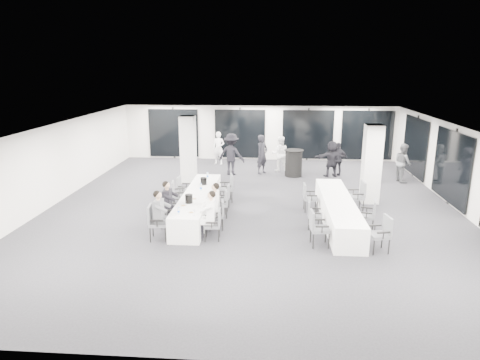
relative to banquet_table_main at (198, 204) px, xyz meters
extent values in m
cube|color=#232328|center=(1.73, 0.84, -0.39)|extent=(14.00, 16.00, 0.02)
cube|color=white|center=(1.73, 0.84, 2.43)|extent=(14.00, 16.00, 0.02)
cube|color=silver|center=(-5.28, 0.84, 1.02)|extent=(0.02, 16.00, 2.80)
cube|color=silver|center=(8.74, 0.84, 1.02)|extent=(0.02, 16.00, 2.80)
cube|color=silver|center=(1.73, 8.85, 1.02)|extent=(14.00, 0.02, 2.80)
cube|color=silver|center=(1.73, -7.17, 1.02)|extent=(14.00, 0.02, 2.80)
cube|color=black|center=(1.73, 8.78, 0.98)|extent=(13.60, 0.06, 2.50)
cube|color=black|center=(8.67, 1.84, 0.98)|extent=(0.06, 14.00, 2.50)
cube|color=silver|center=(-1.07, 4.04, 1.02)|extent=(0.60, 0.60, 2.80)
cube|color=silver|center=(5.93, 1.84, 1.02)|extent=(0.60, 0.60, 2.80)
cube|color=white|center=(0.00, 0.00, 0.00)|extent=(0.90, 5.00, 0.75)
cube|color=white|center=(4.48, -0.37, 0.00)|extent=(0.90, 5.00, 0.75)
cylinder|color=black|center=(3.37, 5.40, 0.21)|extent=(0.75, 0.75, 1.18)
cylinder|color=black|center=(3.37, 5.40, 0.80)|extent=(0.86, 0.86, 0.02)
cube|color=#494C50|center=(-0.75, -2.14, 0.10)|extent=(0.53, 0.55, 0.09)
cube|color=#494C50|center=(-0.98, -2.16, 0.39)|extent=(0.11, 0.49, 0.49)
cylinder|color=black|center=(-0.98, -1.95, -0.16)|extent=(0.04, 0.04, 0.44)
cylinder|color=black|center=(-0.94, -2.37, -0.16)|extent=(0.04, 0.04, 0.44)
cylinder|color=black|center=(-0.56, -1.91, -0.16)|extent=(0.04, 0.04, 0.44)
cylinder|color=black|center=(-0.52, -2.33, -0.16)|extent=(0.04, 0.04, 0.44)
cube|color=black|center=(-0.77, -1.87, 0.28)|extent=(0.36, 0.08, 0.04)
cube|color=black|center=(-0.73, -2.40, 0.28)|extent=(0.36, 0.08, 0.04)
cube|color=#494C50|center=(-0.75, -1.13, 0.06)|extent=(0.55, 0.56, 0.08)
cube|color=#494C50|center=(-0.96, -1.18, 0.32)|extent=(0.17, 0.45, 0.45)
cylinder|color=black|center=(-0.99, -0.99, -0.18)|extent=(0.03, 0.03, 0.40)
cylinder|color=black|center=(-0.89, -1.36, -0.18)|extent=(0.03, 0.03, 0.40)
cylinder|color=black|center=(-0.61, -0.89, -0.18)|extent=(0.03, 0.03, 0.40)
cylinder|color=black|center=(-0.51, -1.27, -0.18)|extent=(0.03, 0.03, 0.40)
cube|color=black|center=(-0.81, -0.89, 0.23)|extent=(0.33, 0.12, 0.04)
cube|color=black|center=(-0.69, -1.36, 0.23)|extent=(0.33, 0.12, 0.04)
cube|color=#494C50|center=(-0.75, -0.40, 0.04)|extent=(0.46, 0.48, 0.07)
cube|color=#494C50|center=(-0.95, -0.42, 0.28)|extent=(0.10, 0.42, 0.42)
cylinder|color=black|center=(-0.95, -0.23, -0.19)|extent=(0.03, 0.03, 0.37)
cylinder|color=black|center=(-0.91, -0.60, -0.19)|extent=(0.03, 0.03, 0.37)
cylinder|color=black|center=(-0.59, -0.20, -0.19)|extent=(0.03, 0.03, 0.37)
cylinder|color=black|center=(-0.55, -0.56, -0.19)|extent=(0.03, 0.03, 0.37)
cube|color=black|center=(-0.77, -0.17, 0.19)|extent=(0.31, 0.07, 0.04)
cube|color=black|center=(-0.73, -0.62, 0.19)|extent=(0.31, 0.07, 0.04)
cube|color=#494C50|center=(-0.75, 0.66, 0.07)|extent=(0.52, 0.54, 0.08)
cube|color=#494C50|center=(-0.97, 0.62, 0.34)|extent=(0.13, 0.46, 0.46)
cylinder|color=black|center=(-0.98, 0.82, -0.17)|extent=(0.04, 0.04, 0.41)
cylinder|color=black|center=(-0.92, 0.43, -0.17)|extent=(0.04, 0.04, 0.41)
cylinder|color=black|center=(-0.58, 0.88, -0.17)|extent=(0.04, 0.04, 0.41)
cylinder|color=black|center=(-0.52, 0.49, -0.17)|extent=(0.04, 0.04, 0.41)
cube|color=black|center=(-0.79, 0.90, 0.24)|extent=(0.34, 0.09, 0.04)
cube|color=black|center=(-0.71, 0.41, 0.24)|extent=(0.34, 0.09, 0.04)
cube|color=#494C50|center=(-0.75, 1.51, 0.04)|extent=(0.47, 0.49, 0.07)
cube|color=#494C50|center=(-0.95, 1.53, 0.30)|extent=(0.10, 0.43, 0.43)
cylinder|color=black|center=(-0.92, 1.71, -0.18)|extent=(0.03, 0.03, 0.38)
cylinder|color=black|center=(-0.95, 1.34, -0.18)|extent=(0.03, 0.03, 0.38)
cylinder|color=black|center=(-0.55, 1.68, -0.18)|extent=(0.03, 0.03, 0.38)
cylinder|color=black|center=(-0.58, 1.31, -0.18)|extent=(0.03, 0.03, 0.38)
cube|color=black|center=(-0.73, 1.74, 0.20)|extent=(0.32, 0.07, 0.04)
cube|color=black|center=(-0.77, 1.28, 0.20)|extent=(0.32, 0.07, 0.04)
cube|color=#494C50|center=(0.75, -2.04, 0.05)|extent=(0.47, 0.49, 0.08)
cube|color=#494C50|center=(0.96, -2.02, 0.31)|extent=(0.09, 0.44, 0.44)
cylinder|color=black|center=(0.95, -2.21, -0.18)|extent=(0.03, 0.03, 0.39)
cylinder|color=black|center=(0.92, -1.83, -0.18)|extent=(0.03, 0.03, 0.39)
cylinder|color=black|center=(0.58, -2.24, -0.18)|extent=(0.03, 0.03, 0.39)
cylinder|color=black|center=(0.55, -1.86, -0.18)|extent=(0.03, 0.03, 0.39)
cube|color=black|center=(0.77, -2.27, 0.21)|extent=(0.32, 0.06, 0.04)
cube|color=black|center=(0.73, -1.80, 0.21)|extent=(0.32, 0.06, 0.04)
cube|color=#494C50|center=(0.75, -1.22, 0.05)|extent=(0.50, 0.52, 0.08)
cube|color=#494C50|center=(0.95, -1.19, 0.30)|extent=(0.13, 0.44, 0.43)
cylinder|color=black|center=(0.97, -1.37, -0.18)|extent=(0.03, 0.03, 0.39)
cylinder|color=black|center=(0.90, -1.00, -0.18)|extent=(0.03, 0.03, 0.39)
cylinder|color=black|center=(0.60, -1.44, -0.18)|extent=(0.03, 0.03, 0.39)
cylinder|color=black|center=(0.53, -1.07, -0.18)|extent=(0.03, 0.03, 0.39)
cube|color=black|center=(0.79, -1.45, 0.21)|extent=(0.32, 0.09, 0.04)
cube|color=black|center=(0.71, -0.99, 0.21)|extent=(0.32, 0.09, 0.04)
cube|color=#494C50|center=(0.75, -0.18, 0.05)|extent=(0.53, 0.54, 0.08)
cube|color=#494C50|center=(0.95, -0.13, 0.30)|extent=(0.15, 0.44, 0.43)
cylinder|color=black|center=(0.98, -0.32, -0.18)|extent=(0.03, 0.03, 0.39)
cylinder|color=black|center=(0.89, 0.05, -0.18)|extent=(0.03, 0.03, 0.39)
cylinder|color=black|center=(0.61, -0.40, -0.18)|extent=(0.03, 0.03, 0.39)
cylinder|color=black|center=(0.52, -0.04, -0.18)|extent=(0.03, 0.03, 0.39)
cube|color=black|center=(0.80, -0.41, 0.21)|extent=(0.32, 0.11, 0.04)
cube|color=black|center=(0.70, 0.05, 0.21)|extent=(0.32, 0.11, 0.04)
cube|color=#494C50|center=(0.75, 0.58, 0.04)|extent=(0.44, 0.46, 0.07)
cube|color=#494C50|center=(0.95, 0.58, 0.29)|extent=(0.07, 0.43, 0.42)
cylinder|color=black|center=(0.93, 0.39, -0.19)|extent=(0.03, 0.03, 0.38)
cylinder|color=black|center=(0.94, 0.76, -0.19)|extent=(0.03, 0.03, 0.38)
cylinder|color=black|center=(0.56, 0.41, -0.19)|extent=(0.03, 0.03, 0.38)
cylinder|color=black|center=(0.57, 0.78, -0.19)|extent=(0.03, 0.03, 0.38)
cube|color=black|center=(0.74, 0.35, 0.20)|extent=(0.32, 0.05, 0.04)
cube|color=black|center=(0.76, 0.82, 0.20)|extent=(0.32, 0.05, 0.04)
cube|color=#494C50|center=(0.75, 1.48, 0.10)|extent=(0.58, 0.59, 0.08)
cube|color=#494C50|center=(0.98, 1.53, 0.38)|extent=(0.16, 0.48, 0.48)
cylinder|color=black|center=(1.00, 1.32, -0.16)|extent=(0.04, 0.04, 0.43)
cylinder|color=black|center=(0.91, 1.73, -0.16)|extent=(0.04, 0.04, 0.43)
cylinder|color=black|center=(0.59, 1.23, -0.16)|extent=(0.04, 0.04, 0.43)
cylinder|color=black|center=(0.50, 1.64, -0.16)|extent=(0.04, 0.04, 0.43)
cube|color=black|center=(0.81, 1.23, 0.27)|extent=(0.36, 0.12, 0.04)
cube|color=black|center=(0.69, 1.74, 0.27)|extent=(0.36, 0.12, 0.04)
cube|color=#494C50|center=(3.73, -2.24, 0.10)|extent=(0.53, 0.55, 0.08)
cube|color=#494C50|center=(3.50, -2.26, 0.38)|extent=(0.11, 0.49, 0.48)
cylinder|color=black|center=(3.50, -2.05, -0.16)|extent=(0.04, 0.04, 0.43)
cylinder|color=black|center=(3.54, -2.46, -0.16)|extent=(0.04, 0.04, 0.43)
cylinder|color=black|center=(3.92, -2.01, -0.16)|extent=(0.04, 0.04, 0.43)
cylinder|color=black|center=(3.96, -2.43, -0.16)|extent=(0.04, 0.04, 0.43)
cube|color=black|center=(3.71, -1.97, 0.28)|extent=(0.36, 0.07, 0.04)
cube|color=black|center=(3.76, -2.50, 0.28)|extent=(0.36, 0.07, 0.04)
cube|color=#494C50|center=(3.73, -0.96, 0.03)|extent=(0.47, 0.48, 0.07)
cube|color=#494C50|center=(3.53, -0.94, 0.28)|extent=(0.10, 0.42, 0.42)
cylinder|color=black|center=(3.57, -0.76, -0.19)|extent=(0.03, 0.03, 0.37)
cylinder|color=black|center=(3.53, -1.12, -0.19)|extent=(0.03, 0.03, 0.37)
cylinder|color=black|center=(3.93, -0.80, -0.19)|extent=(0.03, 0.03, 0.37)
cylinder|color=black|center=(3.89, -1.16, -0.19)|extent=(0.03, 0.03, 0.37)
cube|color=black|center=(3.76, -0.74, 0.19)|extent=(0.31, 0.07, 0.04)
cube|color=black|center=(3.71, -1.19, 0.19)|extent=(0.31, 0.07, 0.04)
cube|color=#494C50|center=(3.73, 0.66, 0.07)|extent=(0.47, 0.49, 0.08)
cube|color=#494C50|center=(3.51, 0.65, 0.34)|extent=(0.08, 0.46, 0.46)
cylinder|color=black|center=(3.53, 0.85, -0.17)|extent=(0.04, 0.04, 0.41)
cylinder|color=black|center=(3.54, 0.46, -0.17)|extent=(0.04, 0.04, 0.41)
cylinder|color=black|center=(3.92, 0.87, -0.17)|extent=(0.04, 0.04, 0.41)
cylinder|color=black|center=(3.94, 0.47, -0.17)|extent=(0.04, 0.04, 0.41)
cube|color=black|center=(3.72, 0.91, 0.24)|extent=(0.34, 0.05, 0.04)
cube|color=black|center=(3.74, 0.41, 0.24)|extent=(0.34, 0.05, 0.04)
cube|color=#494C50|center=(5.23, -2.52, 0.09)|extent=(0.56, 0.58, 0.08)
cube|color=#494C50|center=(5.45, -2.47, 0.36)|extent=(0.15, 0.48, 0.47)
cylinder|color=black|center=(5.47, -2.68, -0.16)|extent=(0.04, 0.04, 0.42)
cylinder|color=black|center=(5.39, -2.28, -0.16)|extent=(0.04, 0.04, 0.42)
cylinder|color=black|center=(5.07, -2.76, -0.16)|extent=(0.04, 0.04, 0.42)
cylinder|color=black|center=(4.99, -2.36, -0.16)|extent=(0.04, 0.04, 0.42)
cube|color=black|center=(5.28, -2.77, 0.26)|extent=(0.35, 0.11, 0.04)
cube|color=black|center=(5.18, -2.27, 0.26)|extent=(0.35, 0.11, 0.04)
cube|color=#494C50|center=(5.23, -0.97, 0.07)|extent=(0.56, 0.57, 0.08)
cube|color=#494C50|center=(5.45, -1.02, 0.34)|extent=(0.16, 0.46, 0.46)
cylinder|color=black|center=(5.38, -1.21, -0.17)|extent=(0.04, 0.04, 0.41)
cylinder|color=black|center=(5.47, -0.82, -0.17)|extent=(0.04, 0.04, 0.41)
cylinder|color=black|center=(4.99, -1.12, -0.17)|extent=(0.04, 0.04, 0.41)
cylinder|color=black|center=(5.08, -0.73, -0.17)|extent=(0.04, 0.04, 0.41)
cube|color=black|center=(5.18, -1.21, 0.24)|extent=(0.34, 0.12, 0.04)
cube|color=black|center=(5.29, -0.73, 0.24)|extent=(0.34, 0.12, 0.04)
cube|color=#494C50|center=(5.23, 0.77, 0.11)|extent=(0.54, 0.56, 0.09)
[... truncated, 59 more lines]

